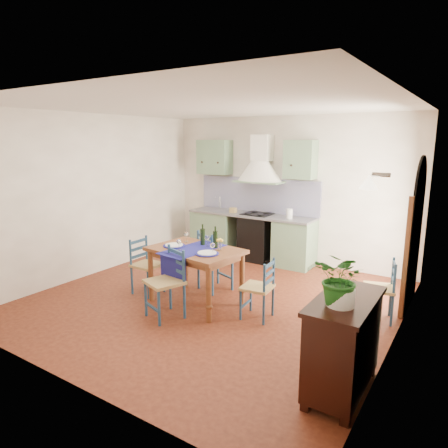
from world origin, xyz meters
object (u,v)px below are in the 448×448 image
(dining_table, at_px, (195,255))
(chair_near, at_px, (167,282))
(sideboard, at_px, (343,342))
(potted_plant, at_px, (342,279))

(dining_table, xyz_separation_m, chair_near, (-0.05, -0.58, -0.24))
(chair_near, bearing_deg, sideboard, -8.39)
(chair_near, distance_m, potted_plant, 2.62)
(chair_near, relative_size, sideboard, 0.90)
(chair_near, xyz_separation_m, sideboard, (2.46, -0.36, 0.02))
(dining_table, relative_size, sideboard, 1.32)
(sideboard, height_order, potted_plant, potted_plant)
(chair_near, height_order, potted_plant, potted_plant)
(sideboard, relative_size, potted_plant, 2.15)
(dining_table, height_order, sideboard, dining_table)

